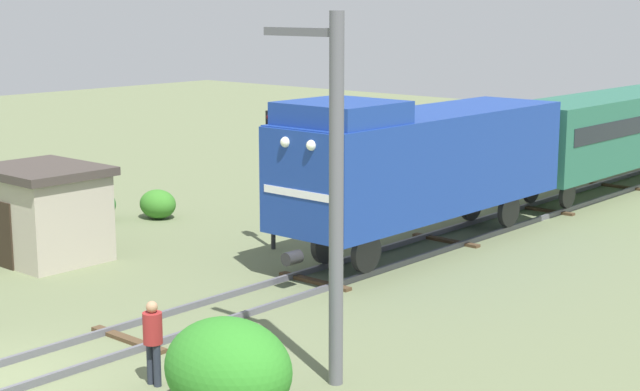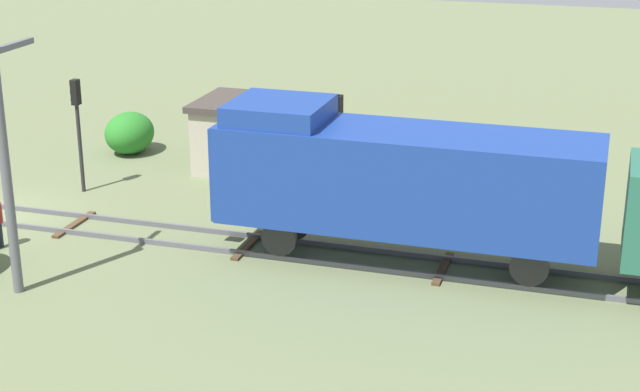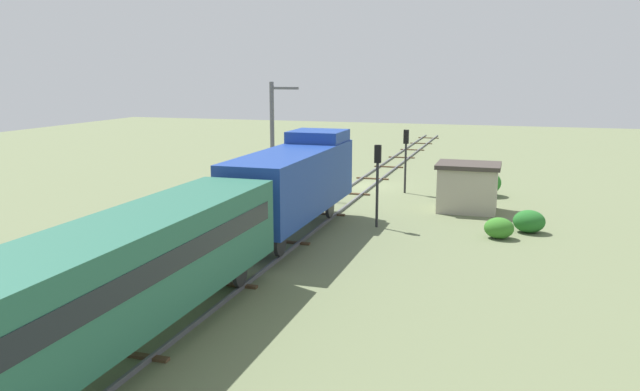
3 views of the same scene
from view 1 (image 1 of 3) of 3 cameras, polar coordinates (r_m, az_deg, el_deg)
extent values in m
plane|color=#66704C|center=(20.61, -17.99, -10.23)|extent=(110.76, 110.76, 0.00)
cube|color=#595960|center=(20.00, -16.93, -10.58)|extent=(0.10, 73.84, 0.16)
cube|color=#4C3823|center=(22.18, -11.09, -8.22)|extent=(2.40, 0.24, 0.09)
cube|color=#4C3823|center=(26.17, -0.32, -5.02)|extent=(2.40, 0.24, 0.09)
cube|color=#4C3823|center=(30.87, 7.32, -2.61)|extent=(2.40, 0.24, 0.09)
cube|color=#4C3823|center=(36.02, 12.85, -0.83)|extent=(2.40, 0.24, 0.09)
cube|color=#4C3823|center=(41.44, 16.95, 0.51)|extent=(2.40, 0.24, 0.09)
cube|color=navy|center=(29.41, 6.17, 2.04)|extent=(2.90, 11.00, 2.90)
cube|color=navy|center=(26.12, 1.27, 4.84)|extent=(2.75, 2.80, 0.60)
cube|color=navy|center=(25.15, -1.18, 0.56)|extent=(2.84, 0.10, 2.84)
cube|color=white|center=(25.16, -1.24, 0.10)|extent=(2.46, 0.06, 0.20)
sphere|color=white|center=(25.24, -2.02, 3.13)|extent=(0.28, 0.28, 0.28)
sphere|color=white|center=(24.64, -0.50, 2.94)|extent=(0.28, 0.28, 0.28)
cylinder|color=#262628|center=(25.34, -1.62, -3.65)|extent=(0.36, 0.50, 0.36)
cylinder|color=#262628|center=(27.39, 0.35, -2.84)|extent=(0.18, 1.10, 1.10)
cylinder|color=#262628|center=(26.49, 2.70, -3.33)|extent=(0.18, 1.10, 1.10)
cylinder|color=#262628|center=(33.19, 8.79, -0.51)|extent=(0.18, 1.10, 1.10)
cylinder|color=#262628|center=(32.45, 10.93, -0.84)|extent=(0.18, 1.10, 1.10)
cube|color=#26604C|center=(40.75, 16.93, 3.79)|extent=(2.80, 14.00, 2.70)
cube|color=black|center=(40.71, 16.95, 4.28)|extent=(2.84, 12.88, 0.64)
cylinder|color=#262628|center=(36.57, 12.19, 0.33)|extent=(0.16, 0.96, 0.96)
cylinder|color=#262628|center=(35.91, 14.19, 0.05)|extent=(0.16, 0.96, 0.96)
cylinder|color=#262628|center=(29.34, -2.77, 0.86)|extent=(0.14, 0.14, 4.21)
cube|color=black|center=(29.09, -2.80, 4.07)|extent=(0.32, 0.24, 0.90)
sphere|color=#390606|center=(28.96, -2.99, 4.57)|extent=(0.16, 0.16, 0.16)
sphere|color=yellow|center=(28.99, -2.99, 4.02)|extent=(0.16, 0.16, 0.16)
sphere|color=black|center=(29.03, -2.98, 3.47)|extent=(0.16, 0.16, 0.16)
cylinder|color=#262B38|center=(19.64, -9.83, -9.58)|extent=(0.15, 0.15, 0.85)
cylinder|color=#262B38|center=(19.49, -9.46, -9.72)|extent=(0.15, 0.15, 0.85)
cylinder|color=maroon|center=(19.32, -9.72, -7.61)|extent=(0.38, 0.38, 0.62)
sphere|color=tan|center=(19.19, -9.76, -6.41)|extent=(0.23, 0.23, 0.23)
cylinder|color=#595960|center=(18.48, 0.95, -0.49)|extent=(0.28, 0.28, 7.18)
cube|color=#595960|center=(18.71, -1.14, 9.50)|extent=(1.80, 0.16, 0.16)
cube|color=#B2A893|center=(29.37, -15.74, -1.23)|extent=(3.20, 2.60, 2.50)
cube|color=#3F3833|center=(29.12, -15.88, 1.41)|extent=(3.50, 2.90, 0.24)
cube|color=#2D2319|center=(28.77, -17.91, -2.22)|extent=(0.80, 0.06, 1.90)
ellipsoid|color=#367A26|center=(34.31, -9.42, -0.50)|extent=(1.39, 1.14, 1.01)
ellipsoid|color=#246826|center=(34.44, -12.93, -0.49)|extent=(1.54, 1.26, 1.12)
ellipsoid|color=#2F8126|center=(17.78, -5.38, -10.01)|extent=(2.51, 2.06, 1.83)
camera|label=2|loc=(31.14, 61.64, 13.45)|focal=55.00mm
camera|label=3|loc=(57.54, 14.20, 11.17)|focal=35.00mm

